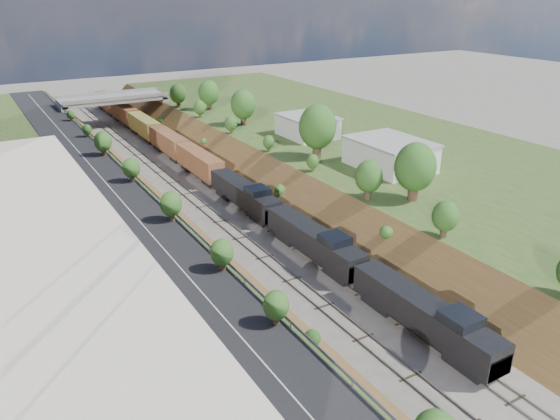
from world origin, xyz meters
The scene contains 14 objects.
platform_right centered at (33.00, 60.00, 2.50)m, with size 44.00×180.00×5.00m, color #334D20.
embankment_left centered at (-11.00, 60.00, 0.00)m, with size 7.07×180.00×7.07m, color brown.
embankment_right centered at (11.00, 60.00, 0.00)m, with size 7.07×180.00×7.07m, color brown.
rail_left_track centered at (-2.60, 60.00, 0.09)m, with size 1.58×180.00×0.18m, color gray.
rail_right_track centered at (2.60, 60.00, 0.09)m, with size 1.58×180.00×0.18m, color gray.
road centered at (-15.50, 60.00, 5.05)m, with size 8.00×180.00×0.10m, color black.
guardrail centered at (-11.40, 59.80, 5.55)m, with size 0.10×171.00×0.70m.
commercial_building centered at (-28.00, 38.00, 8.51)m, with size 14.30×62.30×7.00m.
overpass centered at (0.00, 122.00, 4.92)m, with size 24.50×8.30×7.40m.
white_building_near centered at (23.50, 52.00, 7.00)m, with size 9.00×12.00×4.00m, color silver.
white_building_far centered at (23.00, 74.00, 6.80)m, with size 8.00×10.00×3.60m, color silver.
tree_right_large centered at (17.00, 40.00, 9.38)m, with size 5.25×5.25×7.61m.
tree_left_crest centered at (-11.80, 20.00, 7.04)m, with size 2.45×2.45×3.55m.
freight_train centered at (2.60, 82.97, 2.51)m, with size 2.90×132.90×4.55m.
Camera 1 is at (-30.92, -7.93, 30.40)m, focal length 35.00 mm.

